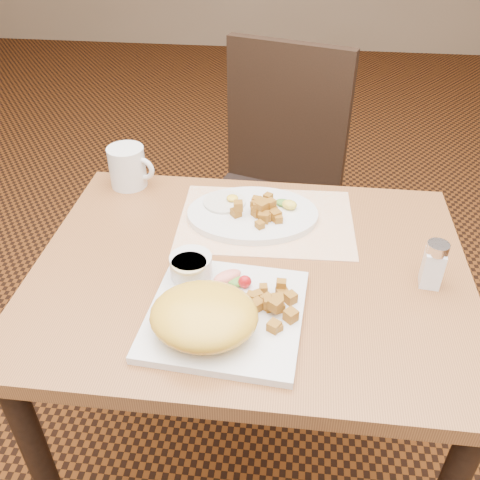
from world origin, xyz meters
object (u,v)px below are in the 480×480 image
Objects in this scene: chair_far at (273,180)px; coffee_mug at (128,167)px; table at (250,305)px; salt_shaker at (434,264)px; plate_square at (226,314)px; plate_oval at (253,214)px.

coffee_mug is at bearing 68.07° from chair_far.
salt_shaker is (0.36, -0.01, 0.16)m from table.
salt_shaker is 0.83× the size of coffee_mug.
plate_oval is (0.02, 0.33, 0.00)m from plate_square.
salt_shaker reaches higher than table.
table is at bearing 177.72° from salt_shaker.
plate_square is at bearing -55.34° from coffee_mug.
chair_far is at bearing 115.58° from salt_shaker.
chair_far reaches higher than salt_shaker.
plate_oval is (-0.02, -0.54, 0.22)m from chair_far.
coffee_mug is at bearing 124.66° from plate_square.
table is 9.00× the size of salt_shaker.
chair_far is 0.86m from salt_shaker.
plate_oval is 0.42m from salt_shaker.
plate_oval is at bearing 152.61° from salt_shaker.
coffee_mug is at bearing 160.45° from plate_oval.
plate_square is 2.80× the size of salt_shaker.
plate_square is at bearing -160.16° from salt_shaker.
plate_oval is 3.05× the size of salt_shaker.
plate_square is 0.92× the size of plate_oval.
coffee_mug is at bearing 139.23° from table.
salt_shaker is at bearing -23.83° from coffee_mug.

